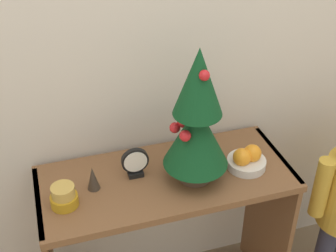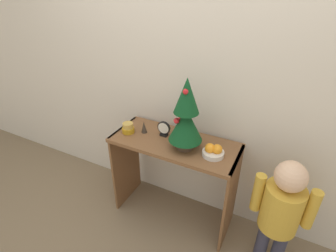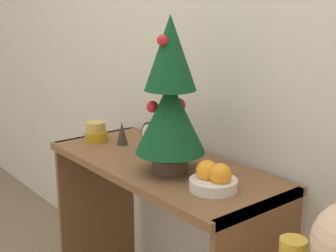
# 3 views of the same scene
# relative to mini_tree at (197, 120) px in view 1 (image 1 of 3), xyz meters

# --- Properties ---
(back_wall) EXTENTS (7.00, 0.05, 2.50)m
(back_wall) POSITION_rel_mini_tree_xyz_m (-0.11, 0.30, 0.19)
(back_wall) COLOR beige
(back_wall) RESTS_ON ground_plane
(console_table) EXTENTS (1.00, 0.43, 0.79)m
(console_table) POSITION_rel_mini_tree_xyz_m (-0.11, 0.04, -0.47)
(console_table) COLOR brown
(console_table) RESTS_ON ground_plane
(mini_tree) EXTENTS (0.25, 0.25, 0.55)m
(mini_tree) POSITION_rel_mini_tree_xyz_m (0.00, 0.00, 0.00)
(mini_tree) COLOR #4C3828
(mini_tree) RESTS_ON console_table
(fruit_bowl) EXTENTS (0.16, 0.16, 0.09)m
(fruit_bowl) POSITION_rel_mini_tree_xyz_m (0.22, 0.00, -0.23)
(fruit_bowl) COLOR silver
(fruit_bowl) RESTS_ON console_table
(singing_bowl) EXTENTS (0.10, 0.10, 0.09)m
(singing_bowl) POSITION_rel_mini_tree_xyz_m (-0.50, -0.01, -0.23)
(singing_bowl) COLOR #B78419
(singing_bowl) RESTS_ON console_table
(desk_clock) EXTENTS (0.11, 0.04, 0.13)m
(desk_clock) POSITION_rel_mini_tree_xyz_m (-0.22, 0.08, -0.21)
(desk_clock) COLOR black
(desk_clock) RESTS_ON console_table
(figurine) EXTENTS (0.05, 0.05, 0.10)m
(figurine) POSITION_rel_mini_tree_xyz_m (-0.39, 0.05, -0.22)
(figurine) COLOR #382D23
(figurine) RESTS_ON console_table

